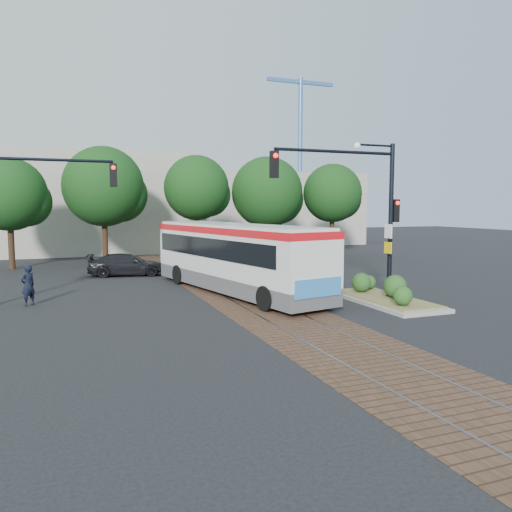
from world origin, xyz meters
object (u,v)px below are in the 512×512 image
at_px(signal_pole_main, 364,197).
at_px(officer, 28,285).
at_px(city_bus, 235,255).
at_px(signal_pole_left, 24,204).
at_px(traffic_island, 384,294).
at_px(parked_car, 127,265).

relative_size(signal_pole_main, officer, 3.82).
relative_size(city_bus, officer, 7.32).
distance_m(signal_pole_main, officer, 13.30).
distance_m(city_bus, officer, 8.37).
bearing_deg(officer, signal_pole_main, 122.82).
bearing_deg(signal_pole_left, officer, -85.54).
bearing_deg(signal_pole_main, traffic_island, -5.36).
xyz_separation_m(signal_pole_left, parked_car, (4.54, 6.58, -3.26)).
bearing_deg(signal_pole_left, city_bus, -4.22).
height_order(signal_pole_main, parked_car, signal_pole_main).
bearing_deg(signal_pole_left, parked_car, 55.41).
height_order(traffic_island, officer, officer).
bearing_deg(officer, traffic_island, 123.75).
relative_size(city_bus, parked_car, 2.76).
distance_m(officer, parked_car, 8.52).
bearing_deg(traffic_island, signal_pole_left, 159.64).
relative_size(traffic_island, signal_pole_left, 0.87).
xyz_separation_m(city_bus, traffic_island, (4.82, -4.28, -1.35)).
distance_m(city_bus, traffic_island, 6.58).
bearing_deg(signal_pole_main, city_bus, 132.67).
xyz_separation_m(officer, parked_car, (4.49, 7.24, -0.18)).
bearing_deg(parked_car, signal_pole_main, -136.95).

